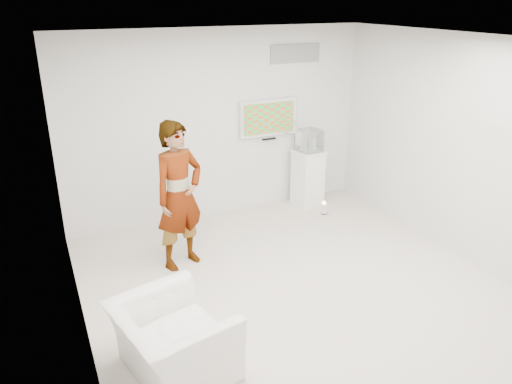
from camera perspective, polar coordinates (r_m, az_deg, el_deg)
room at (r=5.85m, az=4.43°, el=2.22°), size 5.01×5.01×3.00m
tv at (r=8.30m, az=1.38°, el=8.48°), size 1.00×0.08×0.60m
logo_decal at (r=8.39m, az=4.51°, el=15.50°), size 0.90×0.02×0.30m
person at (r=6.57m, az=-8.78°, el=-0.43°), size 0.85×0.71×2.00m
armchair at (r=5.03m, az=-9.47°, el=-16.43°), size 1.18×1.29×0.72m
pedestal at (r=8.67m, az=5.92°, el=1.63°), size 0.53×0.53×0.97m
floor_uplight at (r=8.34m, az=7.74°, el=-1.94°), size 0.19×0.19×0.26m
vitrine at (r=8.47m, az=6.10°, el=5.88°), size 0.41×0.41×0.36m
console at (r=8.49m, az=6.08°, el=5.50°), size 0.09×0.18×0.24m
wii_remote at (r=6.58m, az=-8.26°, el=6.96°), size 0.10×0.13×0.03m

